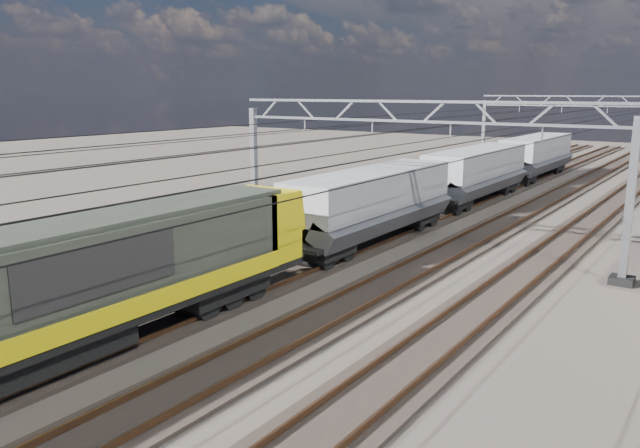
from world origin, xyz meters
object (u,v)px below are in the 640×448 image
Objects in this scene: catenary_gantry_mid at (409,170)px; locomotive at (39,291)px; catenary_gantry_far at (582,130)px; hopper_wagon_lead at (372,200)px; hopper_wagon_third at (536,154)px; hopper_wagon_mid at (477,171)px.

catenary_gantry_mid is 17.77m from locomotive.
locomotive is at bearing -92.14° from catenary_gantry_far.
locomotive reaches higher than hopper_wagon_lead.
hopper_wagon_lead is 1.00× the size of hopper_wagon_third.
catenary_gantry_far is 7.94m from hopper_wagon_third.
locomotive reaches higher than hopper_wagon_mid.
catenary_gantry_far is 53.65m from locomotive.
hopper_wagon_lead is 1.00× the size of hopper_wagon_mid.
locomotive is 1.62× the size of hopper_wagon_mid.
hopper_wagon_lead is (-2.00, 0.11, -1.67)m from catenary_gantry_mid.
hopper_wagon_mid is at bearing -90.00° from hopper_wagon_third.
hopper_wagon_mid is at bearing -95.27° from catenary_gantry_far.
catenary_gantry_far is 0.94× the size of locomotive.
catenary_gantry_mid reaches higher than locomotive.
catenary_gantry_mid reaches higher than hopper_wagon_third.
hopper_wagon_lead is (-2.00, -35.89, -1.67)m from catenary_gantry_far.
hopper_wagon_third is (0.00, 14.20, 0.00)m from hopper_wagon_mid.
hopper_wagon_lead is 14.20m from hopper_wagon_mid.
catenary_gantry_far is at bearing 86.81° from hopper_wagon_lead.
locomotive is at bearing -96.49° from catenary_gantry_mid.
hopper_wagon_mid is at bearing 90.00° from hopper_wagon_lead.
hopper_wagon_lead is at bearing 90.00° from locomotive.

